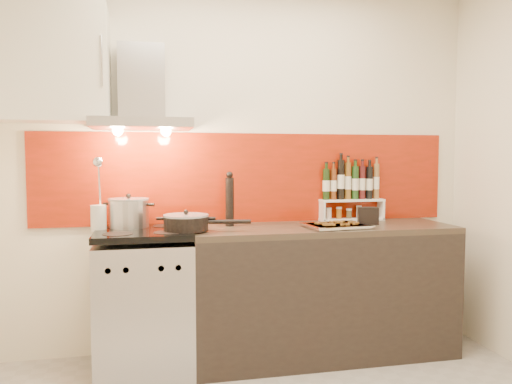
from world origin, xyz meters
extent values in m
cube|color=silver|center=(0.00, 1.40, 1.30)|extent=(3.40, 0.02, 2.60)
cube|color=maroon|center=(0.05, 1.39, 1.22)|extent=(3.00, 0.02, 0.64)
cube|color=#B7B7BA|center=(-0.70, 1.10, 0.42)|extent=(0.60, 0.60, 0.84)
cube|color=black|center=(-0.70, 0.81, 0.33)|extent=(0.50, 0.02, 0.40)
cube|color=#B7B7BA|center=(-0.70, 0.81, 0.72)|extent=(0.56, 0.02, 0.12)
cube|color=#FF190C|center=(-0.70, 0.81, 0.72)|extent=(0.10, 0.01, 0.04)
cube|color=black|center=(-0.70, 1.10, 0.89)|extent=(0.60, 0.60, 0.04)
cube|color=black|center=(0.50, 1.10, 0.43)|extent=(1.80, 0.60, 0.86)
cube|color=#342720|center=(0.50, 1.10, 0.88)|extent=(1.80, 0.60, 0.04)
cube|color=#B7B7BA|center=(-0.70, 1.15, 1.58)|extent=(0.62, 0.50, 0.06)
cube|color=#B7B7BA|center=(-0.70, 1.30, 1.86)|extent=(0.30, 0.18, 0.50)
sphere|color=#FFD18C|center=(-0.85, 1.15, 1.54)|extent=(0.07, 0.07, 0.07)
sphere|color=#FFD18C|center=(-0.55, 1.15, 1.54)|extent=(0.07, 0.07, 0.07)
cube|color=beige|center=(-1.25, 1.22, 1.95)|extent=(0.70, 0.35, 0.72)
cylinder|color=#B7B7BA|center=(-0.79, 1.23, 1.00)|extent=(0.26, 0.26, 0.18)
cylinder|color=#99999E|center=(-0.79, 1.23, 1.09)|extent=(0.26, 0.26, 0.01)
sphere|color=black|center=(-0.79, 1.23, 1.12)|extent=(0.03, 0.03, 0.03)
cylinder|color=black|center=(-0.44, 1.01, 0.95)|extent=(0.28, 0.28, 0.09)
cylinder|color=#99999E|center=(-0.44, 1.01, 1.00)|extent=(0.29, 0.29, 0.01)
sphere|color=black|center=(-0.44, 1.01, 1.03)|extent=(0.03, 0.03, 0.03)
cylinder|color=black|center=(-0.17, 0.97, 0.96)|extent=(0.27, 0.07, 0.03)
cylinder|color=silver|center=(-0.98, 1.18, 0.98)|extent=(0.10, 0.10, 0.17)
cylinder|color=silver|center=(-0.97, 1.18, 1.20)|extent=(0.01, 0.08, 0.30)
sphere|color=silver|center=(-0.97, 1.11, 1.34)|extent=(0.07, 0.07, 0.07)
cylinder|color=black|center=(-0.13, 1.22, 1.07)|extent=(0.06, 0.06, 0.33)
sphere|color=black|center=(-0.13, 1.22, 1.25)|extent=(0.05, 0.05, 0.05)
cube|color=white|center=(0.81, 1.34, 0.91)|extent=(0.49, 0.13, 0.01)
cube|color=white|center=(0.58, 1.34, 0.98)|extent=(0.01, 0.13, 0.14)
cube|color=white|center=(1.04, 1.34, 0.98)|extent=(0.02, 0.13, 0.14)
cube|color=white|center=(0.81, 1.34, 1.05)|extent=(0.49, 0.13, 0.02)
cylinder|color=black|center=(0.61, 1.34, 1.17)|extent=(0.05, 0.05, 0.23)
cylinder|color=#5D290F|center=(0.67, 1.34, 1.17)|extent=(0.05, 0.05, 0.23)
cylinder|color=black|center=(0.73, 1.34, 1.20)|extent=(0.05, 0.05, 0.29)
cylinder|color=brown|center=(0.78, 1.34, 1.19)|extent=(0.05, 0.05, 0.27)
cylinder|color=#1B3814|center=(0.84, 1.34, 1.18)|extent=(0.05, 0.05, 0.25)
cylinder|color=#411112|center=(0.90, 1.34, 1.18)|extent=(0.05, 0.05, 0.25)
cylinder|color=black|center=(0.95, 1.34, 1.18)|extent=(0.05, 0.05, 0.24)
cylinder|color=brown|center=(1.01, 1.34, 1.19)|extent=(0.04, 0.04, 0.26)
cylinder|color=beige|center=(0.63, 1.34, 0.95)|extent=(0.04, 0.04, 0.07)
cylinder|color=#9A5D19|center=(0.71, 1.34, 0.95)|extent=(0.04, 0.04, 0.07)
cylinder|color=brown|center=(0.79, 1.34, 0.94)|extent=(0.04, 0.04, 0.06)
cylinder|color=beige|center=(0.87, 1.34, 0.95)|extent=(0.04, 0.04, 0.08)
cylinder|color=brown|center=(0.95, 1.34, 0.95)|extent=(0.04, 0.04, 0.07)
cube|color=black|center=(0.84, 1.10, 0.96)|extent=(0.15, 0.10, 0.12)
cube|color=silver|center=(0.56, 0.99, 0.91)|extent=(0.42, 0.34, 0.01)
cube|color=silver|center=(0.56, 0.99, 0.92)|extent=(0.44, 0.36, 0.01)
cube|color=red|center=(0.56, 0.99, 0.92)|extent=(0.37, 0.29, 0.01)
cube|color=brown|center=(0.55, 1.05, 0.93)|extent=(0.02, 0.05, 0.01)
cube|color=brown|center=(0.59, 0.92, 0.93)|extent=(0.05, 0.03, 0.01)
cube|color=brown|center=(0.48, 1.02, 0.93)|extent=(0.05, 0.02, 0.01)
cube|color=brown|center=(0.59, 1.03, 0.93)|extent=(0.05, 0.02, 0.01)
cube|color=brown|center=(0.68, 1.02, 0.93)|extent=(0.05, 0.02, 0.01)
cube|color=brown|center=(0.61, 1.06, 0.93)|extent=(0.03, 0.05, 0.01)
cube|color=brown|center=(0.60, 1.06, 0.93)|extent=(0.05, 0.05, 0.01)
cube|color=brown|center=(0.58, 1.06, 0.93)|extent=(0.02, 0.05, 0.01)
cube|color=brown|center=(0.63, 1.07, 0.93)|extent=(0.05, 0.04, 0.01)
cube|color=brown|center=(0.60, 0.93, 0.93)|extent=(0.05, 0.04, 0.01)
cube|color=brown|center=(0.44, 1.03, 0.93)|extent=(0.05, 0.02, 0.01)
cube|color=brown|center=(0.47, 0.93, 0.93)|extent=(0.05, 0.03, 0.01)
cube|color=brown|center=(0.50, 0.93, 0.93)|extent=(0.05, 0.04, 0.01)
cube|color=brown|center=(0.46, 1.02, 0.93)|extent=(0.05, 0.03, 0.01)
cube|color=brown|center=(0.68, 0.96, 0.93)|extent=(0.05, 0.04, 0.01)
cube|color=brown|center=(0.59, 0.93, 0.93)|extent=(0.05, 0.05, 0.01)
camera|label=1|loc=(-0.66, -2.13, 1.37)|focal=35.00mm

